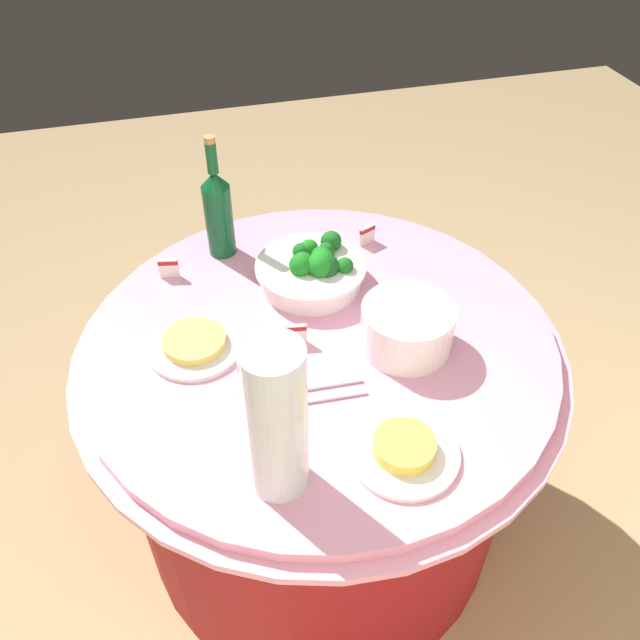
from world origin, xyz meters
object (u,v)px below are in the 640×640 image
decorative_fruit_vase (277,429)px  broccoli_bowl (313,270)px  wine_bottle (218,211)px  food_plate_noodles (195,344)px  serving_tongs (325,393)px  label_placard_rear (296,333)px  food_plate_fried_egg (404,450)px  label_placard_mid (367,234)px  label_placard_front (169,267)px  plate_stack (407,327)px

decorative_fruit_vase → broccoli_bowl: bearing=-110.8°
wine_bottle → food_plate_noodles: 0.40m
serving_tongs → food_plate_noodles: bearing=-40.4°
serving_tongs → food_plate_noodles: (0.25, -0.21, 0.01)m
label_placard_rear → food_plate_fried_egg: bearing=109.5°
decorative_fruit_vase → label_placard_mid: decorative_fruit_vase is taller
broccoli_bowl → label_placard_front: 0.37m
food_plate_noodles → label_placard_mid: 0.59m
wine_bottle → food_plate_fried_egg: wine_bottle is taller
broccoli_bowl → label_placard_mid: broccoli_bowl is taller
food_plate_noodles → food_plate_fried_egg: bearing=131.3°
wine_bottle → serving_tongs: (-0.13, 0.57, -0.12)m
plate_stack → label_placard_front: bearing=-38.7°
food_plate_noodles → label_placard_rear: 0.23m
food_plate_noodles → label_placard_rear: size_ratio=4.00×
plate_stack → serving_tongs: bearing=24.1°
broccoli_bowl → serving_tongs: bearing=79.2°
broccoli_bowl → wine_bottle: 0.30m
plate_stack → broccoli_bowl: bearing=-61.9°
plate_stack → wine_bottle: wine_bottle is taller
serving_tongs → food_plate_fried_egg: bearing=118.7°
plate_stack → label_placard_mid: size_ratio=3.82×
broccoli_bowl → serving_tongs: 0.38m
serving_tongs → label_placard_front: size_ratio=3.04×
wine_bottle → food_plate_noodles: bearing=71.5°
serving_tongs → broccoli_bowl: bearing=-100.8°
broccoli_bowl → plate_stack: (-0.15, 0.27, 0.01)m
food_plate_noodles → label_placard_front: (0.03, -0.28, 0.02)m
wine_bottle → label_placard_front: (0.15, 0.08, -0.10)m
wine_bottle → label_placard_rear: size_ratio=6.11×
serving_tongs → label_placard_mid: size_ratio=3.04×
wine_bottle → label_placard_mid: wine_bottle is taller
food_plate_noodles → food_plate_fried_egg: food_plate_fried_egg is taller
label_placard_rear → plate_stack: bearing=163.2°
label_placard_mid → label_placard_rear: size_ratio=1.00×
label_placard_mid → decorative_fruit_vase: bearing=59.9°
label_placard_rear → food_plate_noodles: bearing=-10.8°
food_plate_fried_egg → label_placard_mid: (-0.16, -0.70, 0.02)m
serving_tongs → food_plate_noodles: 0.33m
serving_tongs → food_plate_fried_egg: (-0.10, 0.19, 0.01)m
serving_tongs → label_placard_front: bearing=-60.5°
decorative_fruit_vase → label_placard_rear: (-0.12, -0.35, -0.12)m
food_plate_fried_egg → label_placard_rear: (0.13, -0.36, 0.02)m
food_plate_fried_egg → label_placard_mid: size_ratio=4.00×
broccoli_bowl → label_placard_front: bearing=-19.5°
food_plate_noodles → serving_tongs: bearing=139.6°
plate_stack → serving_tongs: plate_stack is taller
label_placard_mid → plate_stack: bearing=84.1°
food_plate_noodles → label_placard_front: bearing=-83.9°
food_plate_noodles → food_plate_fried_egg: 0.54m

